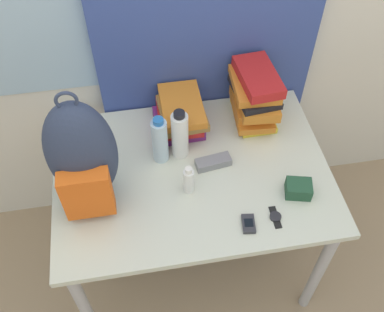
# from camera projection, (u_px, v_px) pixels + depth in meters

# --- Properties ---
(wall_back) EXTENTS (6.00, 0.06, 2.50)m
(wall_back) POSITION_uv_depth(u_px,v_px,m) (170.00, 5.00, 1.83)
(wall_back) COLOR silver
(wall_back) RESTS_ON ground_plane
(curtain_blue) EXTENTS (0.98, 0.04, 2.50)m
(curtain_blue) POSITION_uv_depth(u_px,v_px,m) (209.00, 9.00, 1.81)
(curtain_blue) COLOR #384C93
(curtain_blue) RESTS_ON ground_plane
(desk) EXTENTS (1.16, 0.82, 0.77)m
(desk) POSITION_uv_depth(u_px,v_px,m) (192.00, 184.00, 1.96)
(desk) COLOR beige
(desk) RESTS_ON ground_plane
(backpack) EXTENTS (0.26, 0.24, 0.54)m
(backpack) POSITION_uv_depth(u_px,v_px,m) (82.00, 157.00, 1.63)
(backpack) COLOR #2D3851
(backpack) RESTS_ON desk
(book_stack_left) EXTENTS (0.23, 0.28, 0.14)m
(book_stack_left) POSITION_uv_depth(u_px,v_px,m) (180.00, 115.00, 2.00)
(book_stack_left) COLOR #6B2370
(book_stack_left) RESTS_ON desk
(book_stack_center) EXTENTS (0.21, 0.29, 0.27)m
(book_stack_center) POSITION_uv_depth(u_px,v_px,m) (255.00, 96.00, 1.98)
(book_stack_center) COLOR yellow
(book_stack_center) RESTS_ON desk
(water_bottle) EXTENTS (0.07, 0.07, 0.24)m
(water_bottle) POSITION_uv_depth(u_px,v_px,m) (160.00, 140.00, 1.85)
(water_bottle) COLOR silver
(water_bottle) RESTS_ON desk
(sports_bottle) EXTENTS (0.07, 0.07, 0.25)m
(sports_bottle) POSITION_uv_depth(u_px,v_px,m) (180.00, 135.00, 1.86)
(sports_bottle) COLOR white
(sports_bottle) RESTS_ON desk
(sunscreen_bottle) EXTENTS (0.04, 0.04, 0.14)m
(sunscreen_bottle) POSITION_uv_depth(u_px,v_px,m) (189.00, 180.00, 1.78)
(sunscreen_bottle) COLOR white
(sunscreen_bottle) RESTS_ON desk
(cell_phone) EXTENTS (0.06, 0.09, 0.02)m
(cell_phone) POSITION_uv_depth(u_px,v_px,m) (248.00, 224.00, 1.72)
(cell_phone) COLOR #2D2D33
(cell_phone) RESTS_ON desk
(sunglasses_case) EXTENTS (0.16, 0.08, 0.04)m
(sunglasses_case) POSITION_uv_depth(u_px,v_px,m) (213.00, 162.00, 1.90)
(sunglasses_case) COLOR gray
(sunglasses_case) RESTS_ON desk
(camera_pouch) EXTENTS (0.12, 0.10, 0.06)m
(camera_pouch) POSITION_uv_depth(u_px,v_px,m) (299.00, 189.00, 1.80)
(camera_pouch) COLOR #234C33
(camera_pouch) RESTS_ON desk
(wristwatch) EXTENTS (0.05, 0.10, 0.01)m
(wristwatch) POSITION_uv_depth(u_px,v_px,m) (275.00, 217.00, 1.74)
(wristwatch) COLOR black
(wristwatch) RESTS_ON desk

